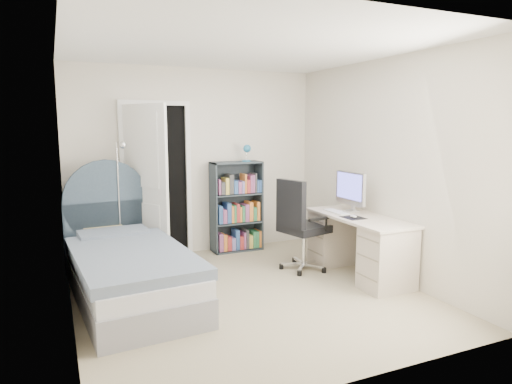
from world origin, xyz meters
name	(u,v)px	position (x,y,z in m)	size (l,w,h in m)	color
room_shell	(248,175)	(0.00, 0.00, 1.25)	(3.50, 3.70, 2.60)	gray
door	(149,182)	(-0.69, 1.54, 1.03)	(0.92, 0.75, 2.06)	black
bed	(128,268)	(-1.15, 0.46, 0.30)	(1.18, 2.25, 1.35)	gray
nightstand	(101,234)	(-1.29, 1.58, 0.42)	(0.44, 0.44, 0.64)	tan
floor_lamp	(122,218)	(-1.06, 1.40, 0.64)	(0.22, 0.22, 1.56)	silver
bookcase	(237,211)	(0.53, 1.62, 0.56)	(0.70, 0.30, 1.48)	#323D44
desk	(358,243)	(1.41, 0.05, 0.39)	(0.58, 1.45, 1.19)	beige
office_chair	(299,221)	(0.87, 0.48, 0.61)	(0.61, 0.63, 1.11)	silver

